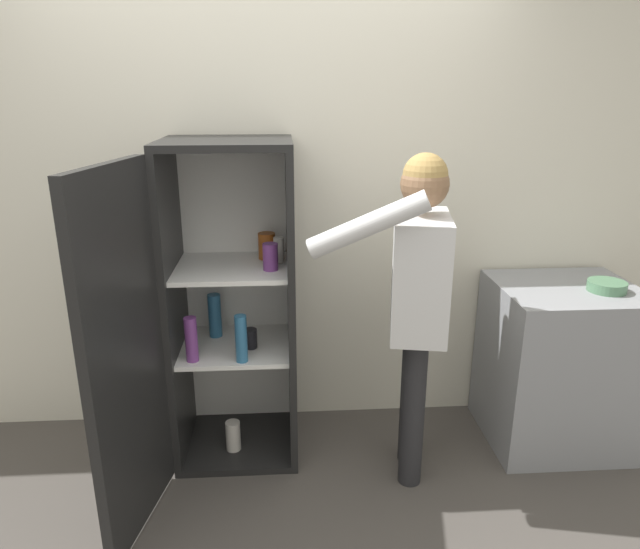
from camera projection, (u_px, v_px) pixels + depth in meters
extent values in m
plane|color=#4C4742|center=(266.00, 528.00, 2.55)|extent=(12.00, 12.00, 0.00)
cube|color=silver|center=(263.00, 204.00, 3.08)|extent=(7.00, 0.06, 2.55)
cube|color=black|center=(241.00, 441.00, 3.15)|extent=(0.62, 0.56, 0.04)
cube|color=black|center=(226.00, 143.00, 2.64)|extent=(0.62, 0.56, 0.04)
cube|color=white|center=(237.00, 288.00, 3.14)|extent=(0.62, 0.03, 1.57)
cube|color=black|center=(175.00, 306.00, 2.88)|extent=(0.04, 0.56, 1.57)
cube|color=black|center=(291.00, 303.00, 2.91)|extent=(0.04, 0.56, 1.57)
cube|color=white|center=(236.00, 346.00, 2.97)|extent=(0.55, 0.49, 0.02)
cube|color=white|center=(232.00, 268.00, 2.83)|extent=(0.55, 0.49, 0.02)
cube|color=black|center=(126.00, 359.00, 2.32)|extent=(0.17, 0.62, 1.57)
cylinder|color=beige|center=(279.00, 250.00, 2.86)|extent=(0.05, 0.05, 0.13)
cylinder|color=#723884|center=(270.00, 257.00, 2.74)|extent=(0.07, 0.07, 0.13)
cylinder|color=#723884|center=(191.00, 339.00, 2.75)|extent=(0.06, 0.06, 0.23)
cylinder|color=teal|center=(215.00, 315.00, 3.02)|extent=(0.07, 0.07, 0.24)
cylinder|color=beige|center=(233.00, 436.00, 3.02)|extent=(0.08, 0.08, 0.16)
cylinder|color=#9E4C19|center=(267.00, 246.00, 2.92)|extent=(0.09, 0.09, 0.14)
cylinder|color=teal|center=(241.00, 339.00, 2.74)|extent=(0.06, 0.06, 0.24)
cylinder|color=black|center=(250.00, 338.00, 2.91)|extent=(0.07, 0.07, 0.10)
cylinder|color=#262628|center=(413.00, 412.00, 2.74)|extent=(0.11, 0.11, 0.78)
cylinder|color=#262628|center=(412.00, 393.00, 2.90)|extent=(0.11, 0.11, 0.78)
cube|color=silver|center=(420.00, 275.00, 2.61)|extent=(0.33, 0.48, 0.55)
sphere|color=#8C6647|center=(425.00, 184.00, 2.48)|extent=(0.21, 0.21, 0.21)
sphere|color=#AD894C|center=(425.00, 175.00, 2.47)|extent=(0.20, 0.20, 0.20)
cylinder|color=silver|center=(368.00, 225.00, 2.32)|extent=(0.52, 0.18, 0.30)
cylinder|color=silver|center=(417.00, 265.00, 2.85)|extent=(0.09, 0.09, 0.52)
cube|color=gray|center=(558.00, 364.00, 3.08)|extent=(0.72, 0.64, 0.89)
cylinder|color=#517F5B|center=(607.00, 286.00, 2.88)|extent=(0.19, 0.19, 0.05)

